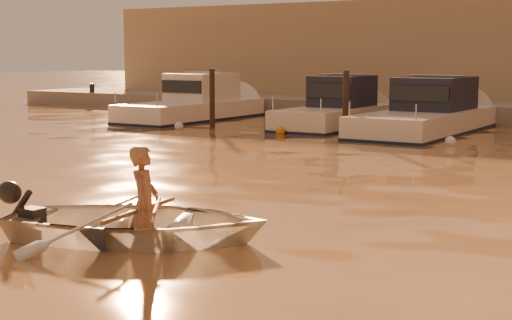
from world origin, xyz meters
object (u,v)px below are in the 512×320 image
Objects in this scene: person at (144,205)px; moored_boat_1 at (335,109)px; dinghy at (138,223)px; moored_boat_2 at (426,113)px; moored_boat_0 at (192,103)px.

moored_boat_1 is (-5.13, 16.04, 0.13)m from person.
dinghy is 16.86m from moored_boat_1.
dinghy is 0.55× the size of moored_boat_1.
person is 0.25× the size of moored_boat_1.
moored_boat_2 reaches higher than dinghy.
person is at bearing -55.12° from moored_boat_0.
moored_boat_1 is at bearing -6.39° from person.
moored_boat_0 is 1.17× the size of moored_boat_1.
moored_boat_0 is 9.30m from moored_boat_2.
dinghy is at bearing 90.00° from person.
moored_boat_0 is at bearing 10.49° from dinghy.
moored_boat_0 is at bearing 10.77° from person.
moored_boat_2 is at bearing -17.41° from person.
moored_boat_0 is at bearing 180.00° from moored_boat_1.
moored_boat_1 is 0.77× the size of moored_boat_2.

